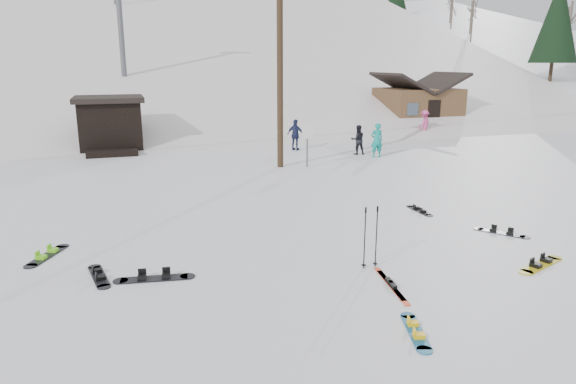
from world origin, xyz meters
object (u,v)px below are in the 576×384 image
object	(u,v)px
hero_snowboard	(416,331)
hero_skis	(391,285)
utility_pole	(280,56)
cabin	(417,106)

from	to	relation	value
hero_snowboard	hero_skis	bearing A→B (deg)	1.06
utility_pole	hero_skis	bearing A→B (deg)	-96.85
cabin	hero_skis	size ratio (longest dim) A/B	2.94
hero_snowboard	hero_skis	distance (m)	1.87
hero_snowboard	hero_skis	world-z (taller)	hero_snowboard
cabin	hero_snowboard	world-z (taller)	cabin
cabin	hero_snowboard	xyz separation A→B (m)	(-15.03, -24.25, -1.46)
utility_pole	hero_snowboard	distance (m)	15.13
hero_skis	utility_pole	bearing A→B (deg)	92.22
utility_pole	cabin	size ratio (longest dim) A/B	1.67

